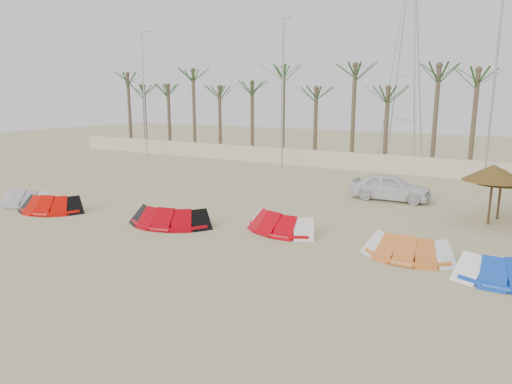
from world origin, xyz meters
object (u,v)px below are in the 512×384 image
Objects in this scene: kite_grey at (29,197)px; kite_red_mid at (174,215)px; parasol_mid at (493,173)px; car at (390,187)px; kite_red_right at (282,220)px; kite_red_left at (56,203)px; kite_orange at (410,245)px; parasol_left at (502,176)px.

kite_grey is 8.80m from kite_red_mid.
parasol_mid is (20.40, 7.83, 1.85)m from kite_grey.
kite_grey is 0.78× the size of car.
kite_red_right is 1.43× the size of parasol_mid.
kite_grey is 0.86× the size of kite_red_right.
kite_red_left and kite_orange have the same top height.
parasol_left is at bearing 33.98° from kite_red_mid.
kite_grey is 1.07× the size of kite_orange.
kite_red_left is at bearing -4.09° from kite_grey.
parasol_mid reaches higher than kite_red_right.
parasol_left is (7.56, 6.39, 1.55)m from kite_red_right.
kite_red_left is 1.35× the size of parasol_mid.
parasol_mid reaches higher than car.
car is (15.49, 10.46, 0.29)m from kite_grey.
kite_red_left is at bearing -172.56° from kite_orange.
kite_grey is 1.23× the size of parasol_mid.
kite_red_left is 11.14m from kite_red_right.
kite_red_right is at bearing 11.29° from kite_grey.
kite_red_left is 0.85× the size of car.
car reaches higher than kite_orange.
kite_red_left is 1.17× the size of kite_orange.
parasol_mid is (18.06, 8.00, 1.85)m from kite_red_left.
parasol_mid reaches higher than kite_red_mid.
parasol_mid reaches higher than kite_grey.
parasol_mid is (7.28, 5.21, 1.84)m from kite_red_right.
kite_grey is at bearing 175.91° from kite_red_left.
kite_red_mid is at bearing 10.01° from kite_red_left.
car is (13.15, 10.62, 0.29)m from kite_red_left.
kite_red_left and kite_red_mid have the same top height.
kite_red_mid is at bearing -149.49° from parasol_mid.
kite_grey is 0.91× the size of kite_red_left.
kite_grey and kite_red_mid have the same top height.
kite_red_right is at bearing -144.40° from parasol_mid.
kite_grey is 1.37× the size of parasol_left.
kite_grey is 0.83× the size of kite_red_mid.
kite_grey is at bearing -174.02° from kite_orange.
kite_red_left is at bearing -165.51° from kite_red_right.
car is at bearing 151.85° from parasol_mid.
kite_red_right is 5.31m from kite_orange.
kite_red_left is 16.91m from car.
car is at bearing 54.59° from kite_red_mid.
parasol_left is at bearing 23.54° from kite_grey.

